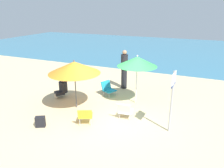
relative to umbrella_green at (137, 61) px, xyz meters
The scene contains 11 objects.
ground_plane 2.20m from the umbrella_green, 110.29° to the right, with size 40.00×40.00×0.00m, color #D3BC8C.
sea_water 12.60m from the umbrella_green, 92.27° to the left, with size 40.00×16.00×0.01m, color teal.
umbrella_green is the anchor object (origin of this frame).
umbrella_orange 2.33m from the umbrella_green, 146.00° to the right, with size 1.87×1.87×1.84m.
beach_chair_a 1.94m from the umbrella_green, 167.39° to the left, with size 0.68×0.66×0.61m.
beach_chair_b 2.81m from the umbrella_green, 113.13° to the right, with size 0.62×0.65×0.60m.
beach_chair_c 1.95m from the umbrella_green, 88.05° to the right, with size 0.51×0.60×0.60m.
person_a 3.33m from the umbrella_green, 167.66° to the right, with size 0.53×0.57×0.88m.
person_b 1.89m from the umbrella_green, 126.13° to the left, with size 0.31×0.31×1.79m.
warning_sign 2.28m from the umbrella_green, 45.81° to the right, with size 0.06×0.54×1.91m.
beach_bag 3.99m from the umbrella_green, 126.66° to the right, with size 0.30×0.16×0.35m, color black.
Camera 1 is at (2.76, -6.27, 3.56)m, focal length 34.71 mm.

